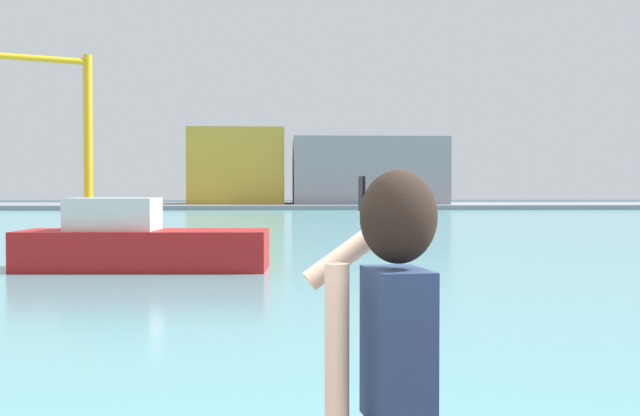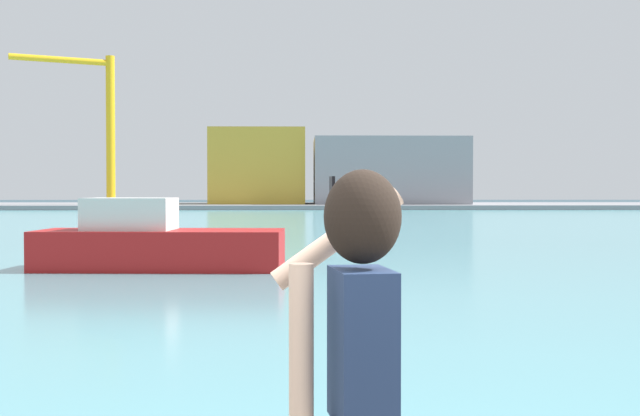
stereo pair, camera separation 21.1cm
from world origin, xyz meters
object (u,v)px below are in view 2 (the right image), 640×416
at_px(person_photographer, 359,355).
at_px(warehouse_right, 388,171).
at_px(boat_moored, 155,243).
at_px(warehouse_left, 259,167).
at_px(port_crane, 99,114).

height_order(person_photographer, warehouse_right, warehouse_right).
distance_m(boat_moored, warehouse_left, 73.69).
xyz_separation_m(boat_moored, port_crane, (-18.82, 67.35, 9.95)).
bearing_deg(warehouse_right, warehouse_left, -179.66).
height_order(warehouse_left, warehouse_right, warehouse_left).
bearing_deg(warehouse_left, port_crane, -160.60).
relative_size(boat_moored, port_crane, 0.42).
relative_size(warehouse_right, port_crane, 1.07).
height_order(person_photographer, boat_moored, person_photographer).
xyz_separation_m(person_photographer, warehouse_left, (-5.65, 93.38, 3.24)).
bearing_deg(port_crane, warehouse_right, 10.73).
relative_size(warehouse_left, port_crane, 0.66).
bearing_deg(warehouse_left, boat_moored, -89.06).
distance_m(boat_moored, port_crane, 70.64).
xyz_separation_m(person_photographer, warehouse_right, (9.96, 93.47, 2.69)).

